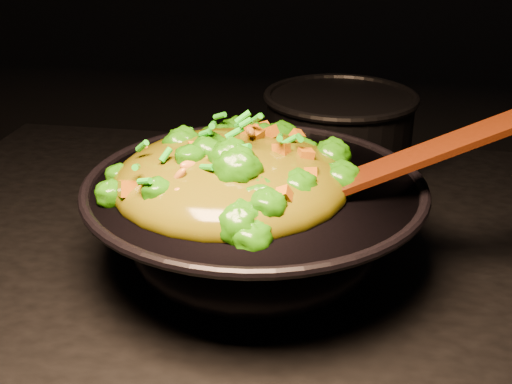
# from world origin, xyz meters

# --- Properties ---
(wok) EXTENTS (0.47, 0.47, 0.11)m
(wok) POSITION_xyz_m (-0.08, 0.02, 0.95)
(wok) COLOR black
(wok) RESTS_ON stovetop
(stir_fry) EXTENTS (0.32, 0.32, 0.09)m
(stir_fry) POSITION_xyz_m (-0.11, 0.01, 1.05)
(stir_fry) COLOR #206407
(stir_fry) RESTS_ON wok
(spatula) EXTENTS (0.26, 0.09, 0.11)m
(spatula) POSITION_xyz_m (0.10, 0.02, 1.05)
(spatula) COLOR #371906
(spatula) RESTS_ON wok
(back_pot) EXTENTS (0.29, 0.29, 0.13)m
(back_pot) POSITION_xyz_m (-0.00, 0.32, 0.96)
(back_pot) COLOR black
(back_pot) RESTS_ON stovetop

